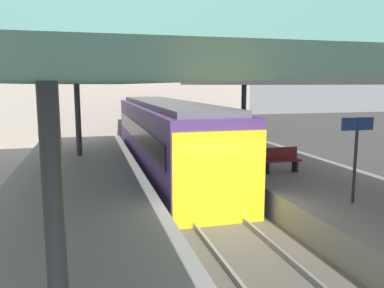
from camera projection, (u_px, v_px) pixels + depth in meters
name	position (u px, v px, depth m)	size (l,w,h in m)	color
ground_plane	(221.00, 234.00, 10.52)	(80.00, 80.00, 0.00)	#383835
platform_left	(75.00, 230.00, 9.47)	(4.40, 28.00, 1.00)	gray
platform_right	(343.00, 205.00, 11.42)	(4.40, 28.00, 1.00)	gray
track_ballast	(221.00, 231.00, 10.50)	(3.20, 28.00, 0.20)	#59544C
rail_near_side	(196.00, 227.00, 10.29)	(0.08, 28.00, 0.14)	slate
rail_far_side	(246.00, 222.00, 10.66)	(0.08, 28.00, 0.14)	slate
commuter_train	(166.00, 136.00, 17.60)	(2.78, 15.13, 3.10)	#472D6B
canopy_left	(70.00, 82.00, 10.26)	(4.18, 21.00, 3.22)	#333335
canopy_right	(322.00, 83.00, 12.22)	(4.18, 21.00, 3.19)	#333335
platform_bench	(280.00, 159.00, 13.46)	(1.40, 0.41, 0.86)	black
platform_sign	(356.00, 141.00, 9.75)	(0.90, 0.08, 2.21)	#262628
station_building_backdrop	(121.00, 65.00, 28.56)	(18.00, 6.00, 11.00)	#A89E8E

